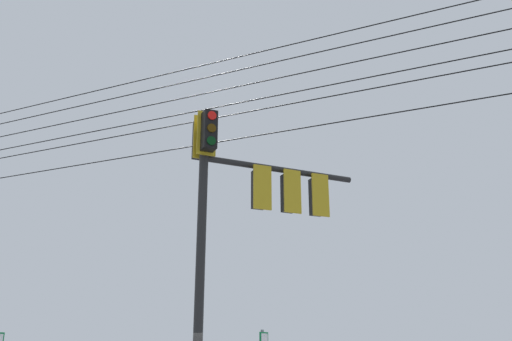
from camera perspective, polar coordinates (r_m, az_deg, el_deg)
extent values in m
cylinder|color=black|center=(11.39, -5.99, -11.80)|extent=(0.20, 0.20, 6.97)
cylinder|color=black|center=(12.74, 2.67, 0.08)|extent=(2.48, 3.13, 0.14)
cube|color=black|center=(12.49, -5.92, 3.25)|extent=(0.42, 0.42, 0.90)
cube|color=#B29319|center=(12.34, -5.67, 3.52)|extent=(0.30, 0.37, 1.04)
cylinder|color=red|center=(12.75, -6.12, 4.24)|extent=(0.15, 0.18, 0.20)
cylinder|color=#3C2703|center=(12.64, -6.17, 2.99)|extent=(0.15, 0.18, 0.20)
cylinder|color=black|center=(12.53, -6.21, 1.71)|extent=(0.15, 0.18, 0.20)
cube|color=black|center=(11.97, -4.99, 4.23)|extent=(0.42, 0.42, 0.90)
cube|color=#B29319|center=(12.11, -5.27, 3.94)|extent=(0.30, 0.37, 1.04)
cylinder|color=red|center=(11.94, -4.69, 5.84)|extent=(0.15, 0.18, 0.20)
cylinder|color=#3C2703|center=(11.82, -4.72, 4.52)|extent=(0.15, 0.18, 0.20)
cylinder|color=black|center=(11.71, -4.76, 3.17)|extent=(0.15, 0.18, 0.20)
cube|color=black|center=(12.34, 0.37, -1.99)|extent=(0.42, 0.42, 0.90)
cube|color=#B29319|center=(12.19, 0.68, -1.78)|extent=(0.31, 0.37, 1.04)
cylinder|color=red|center=(12.57, 0.07, -0.88)|extent=(0.15, 0.17, 0.20)
cylinder|color=#3C2703|center=(12.48, 0.07, -2.19)|extent=(0.15, 0.17, 0.20)
cylinder|color=black|center=(12.40, 0.07, -3.52)|extent=(0.15, 0.17, 0.20)
cube|color=black|center=(12.66, 3.51, -2.40)|extent=(0.42, 0.42, 0.90)
cube|color=#B29319|center=(12.52, 3.88, -2.20)|extent=(0.30, 0.37, 1.04)
cylinder|color=red|center=(12.89, 3.14, -1.31)|extent=(0.14, 0.18, 0.20)
cylinder|color=#3C2703|center=(12.80, 3.16, -2.59)|extent=(0.14, 0.18, 0.20)
cylinder|color=black|center=(12.72, 3.19, -3.89)|extent=(0.14, 0.18, 0.20)
cube|color=black|center=(13.03, 6.49, -2.78)|extent=(0.42, 0.42, 0.90)
cube|color=#B29319|center=(12.88, 6.86, -2.59)|extent=(0.31, 0.36, 1.04)
cylinder|color=red|center=(13.25, 6.10, -1.72)|extent=(0.15, 0.17, 0.20)
cylinder|color=#3C2703|center=(13.17, 6.15, -2.96)|extent=(0.15, 0.17, 0.20)
cylinder|color=black|center=(13.09, 6.19, -4.23)|extent=(0.15, 0.17, 0.20)
cylinder|color=black|center=(11.73, -1.77, 3.41)|extent=(19.55, 0.68, 0.40)
cylinder|color=black|center=(11.97, -1.75, 6.08)|extent=(19.55, 0.68, 0.40)
cylinder|color=black|center=(12.08, -1.73, 7.19)|extent=(19.55, 0.68, 0.40)
cylinder|color=black|center=(12.27, -1.71, 8.93)|extent=(19.55, 0.68, 0.40)
cylinder|color=black|center=(12.47, -1.70, 10.63)|extent=(19.55, 0.68, 0.40)
cylinder|color=black|center=(12.64, -1.68, 11.99)|extent=(19.55, 0.68, 0.40)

